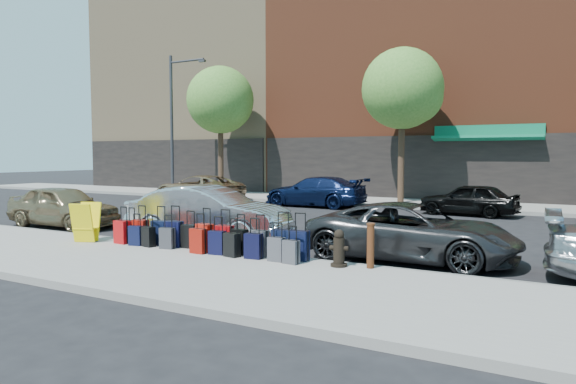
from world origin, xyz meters
The scene contains 40 objects.
ground centered at (0.00, 0.00, 0.00)m, with size 120.00×120.00×0.00m, color black.
sidewalk_near centered at (0.00, -6.50, 0.07)m, with size 60.00×4.00×0.15m, color gray.
sidewalk_far centered at (0.00, 10.00, 0.07)m, with size 60.00×4.00×0.15m, color gray.
curb_near centered at (0.00, -4.48, 0.07)m, with size 60.00×0.08×0.15m, color gray.
curb_far centered at (0.00, 7.98, 0.07)m, with size 60.00×0.08×0.15m, color gray.
building_left centered at (-16.00, 17.98, 7.98)m, with size 15.00×12.12×16.00m.
building_center centered at (0.00, 17.99, 9.98)m, with size 17.00×12.85×20.00m.
tree_left centered at (-9.86, 9.50, 5.41)m, with size 3.80×3.80×7.27m.
tree_center centered at (0.64, 9.50, 5.41)m, with size 3.80×3.80×7.27m.
streetlight centered at (-12.80, 8.80, 4.66)m, with size 2.59×0.18×8.00m.
suitcase_front_0 centered at (-2.53, -4.75, 0.43)m, with size 0.38×0.23×0.89m.
suitcase_front_1 centered at (-2.08, -4.84, 0.46)m, with size 0.41×0.23×0.98m.
suitcase_front_2 centered at (-1.50, -4.76, 0.46)m, with size 0.42×0.25×0.98m.
suitcase_front_3 centered at (-1.00, -4.80, 0.47)m, with size 0.44×0.27×1.02m.
suitcase_front_4 centered at (-0.56, -4.75, 0.44)m, with size 0.39×0.24×0.91m.
suitcase_front_5 centered at (-0.07, -4.78, 0.47)m, with size 0.45×0.29×1.01m.
suitcase_front_6 centered at (0.50, -4.79, 0.46)m, with size 0.43×0.26×1.00m.
suitcase_front_7 centered at (0.93, -4.79, 0.44)m, with size 0.40×0.25×0.92m.
suitcase_front_8 centered at (1.46, -4.79, 0.44)m, with size 0.39×0.23×0.94m.
suitcase_front_9 centered at (2.06, -4.83, 0.48)m, with size 0.45×0.27×1.04m.
suitcase_front_10 centered at (2.45, -4.77, 0.47)m, with size 0.43×0.24×1.03m.
suitcase_back_0 centered at (-2.49, -5.07, 0.45)m, with size 0.42×0.26×0.95m.
suitcase_back_1 centered at (-1.97, -5.11, 0.40)m, with size 0.37×0.25×0.80m.
suitcase_back_2 centered at (-1.57, -5.09, 0.40)m, with size 0.37×0.25×0.80m.
suitcase_back_3 centered at (-0.98, -5.07, 0.41)m, with size 0.37×0.25×0.82m.
suitcase_back_5 centered at (0.06, -5.17, 0.44)m, with size 0.40×0.25×0.92m.
suitcase_back_6 centered at (0.52, -5.08, 0.42)m, with size 0.39×0.25×0.87m.
suitcase_back_7 centered at (0.96, -5.14, 0.42)m, with size 0.39×0.27×0.86m.
suitcase_back_8 centered at (1.49, -5.08, 0.43)m, with size 0.39×0.25×0.89m.
suitcase_back_9 centered at (2.08, -5.08, 0.41)m, with size 0.35×0.20×0.83m.
suitcase_back_10 centered at (2.47, -5.15, 0.40)m, with size 0.35×0.23×0.80m.
fire_hydrant centered at (3.44, -4.91, 0.50)m, with size 0.39×0.34×0.76m.
bollard centered at (4.06, -4.76, 0.62)m, with size 0.17×0.17×0.91m.
display_rack centered at (-3.51, -5.33, 0.65)m, with size 0.75×0.78×1.01m.
car_near_0 centered at (-7.31, -3.09, 0.70)m, with size 1.66×4.12×1.40m, color #8E7A57.
car_near_1 centered at (-1.39, -2.87, 0.77)m, with size 1.62×4.65×1.53m, color #B7B9BF.
car_near_2 centered at (4.39, -2.88, 0.66)m, with size 2.19×4.74×1.32m, color #313134.
car_far_0 centered at (-9.34, 6.66, 0.68)m, with size 2.26×4.90×1.36m, color #9E8361.
car_far_1 centered at (-2.85, 7.05, 0.70)m, with size 1.97×4.85×1.41m, color #0D183C.
car_far_2 centered at (4.02, 6.85, 0.64)m, with size 1.52×3.78×1.29m, color black.
Camera 1 is at (7.47, -14.43, 2.42)m, focal length 32.00 mm.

